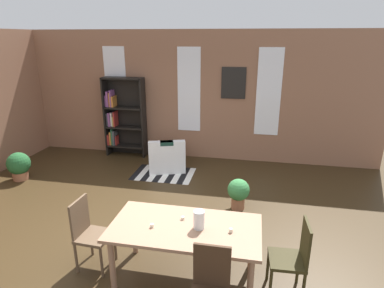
% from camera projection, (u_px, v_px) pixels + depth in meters
% --- Properties ---
extents(ground_plane, '(10.32, 10.32, 0.00)m').
position_uv_depth(ground_plane, '(145.00, 233.00, 4.99)').
color(ground_plane, '#382915').
extents(back_wall_brick, '(8.94, 0.12, 3.06)m').
position_uv_depth(back_wall_brick, '(190.00, 96.00, 7.75)').
color(back_wall_brick, '#94644A').
rests_on(back_wall_brick, ground).
extents(window_pane_0, '(0.55, 0.02, 1.99)m').
position_uv_depth(window_pane_0, '(116.00, 88.00, 7.98)').
color(window_pane_0, white).
extents(window_pane_1, '(0.55, 0.02, 1.99)m').
position_uv_depth(window_pane_1, '(189.00, 90.00, 7.64)').
color(window_pane_1, white).
extents(window_pane_2, '(0.55, 0.02, 1.99)m').
position_uv_depth(window_pane_2, '(269.00, 93.00, 7.30)').
color(window_pane_2, white).
extents(dining_table, '(1.80, 0.92, 0.75)m').
position_uv_depth(dining_table, '(185.00, 232.00, 3.85)').
color(dining_table, '#9A7055').
rests_on(dining_table, ground).
extents(vase_on_table, '(0.13, 0.13, 0.22)m').
position_uv_depth(vase_on_table, '(199.00, 220.00, 3.76)').
color(vase_on_table, silver).
rests_on(vase_on_table, dining_table).
extents(tealight_candle_0, '(0.04, 0.04, 0.04)m').
position_uv_depth(tealight_candle_0, '(183.00, 218.00, 3.97)').
color(tealight_candle_0, silver).
rests_on(tealight_candle_0, dining_table).
extents(tealight_candle_1, '(0.04, 0.04, 0.05)m').
position_uv_depth(tealight_candle_1, '(231.00, 230.00, 3.70)').
color(tealight_candle_1, silver).
rests_on(tealight_candle_1, dining_table).
extents(tealight_candle_2, '(0.04, 0.04, 0.04)m').
position_uv_depth(tealight_candle_2, '(152.00, 226.00, 3.80)').
color(tealight_candle_2, silver).
rests_on(tealight_candle_2, dining_table).
extents(dining_chair_head_right, '(0.42, 0.42, 0.95)m').
position_uv_depth(dining_chair_head_right, '(294.00, 256.00, 3.67)').
color(dining_chair_head_right, '#322C14').
rests_on(dining_chair_head_right, ground).
extents(dining_chair_head_left, '(0.42, 0.42, 0.95)m').
position_uv_depth(dining_chair_head_left, '(89.00, 231.00, 4.13)').
color(dining_chair_head_left, brown).
rests_on(dining_chair_head_left, ground).
extents(bookshelf_tall, '(1.01, 0.31, 1.97)m').
position_uv_depth(bookshelf_tall, '(122.00, 117.00, 8.00)').
color(bookshelf_tall, black).
rests_on(bookshelf_tall, ground).
extents(armchair_white, '(1.01, 1.01, 0.75)m').
position_uv_depth(armchair_white, '(166.00, 157.00, 7.32)').
color(armchair_white, white).
rests_on(armchair_white, ground).
extents(potted_plant_by_shelf, '(0.47, 0.47, 0.60)m').
position_uv_depth(potted_plant_by_shelf, '(19.00, 165.00, 6.76)').
color(potted_plant_by_shelf, '#9E6042').
rests_on(potted_plant_by_shelf, ground).
extents(potted_plant_corner, '(0.38, 0.38, 0.55)m').
position_uv_depth(potted_plant_corner, '(238.00, 192.00, 5.60)').
color(potted_plant_corner, '#9E6042').
rests_on(potted_plant_corner, ground).
extents(striped_rug, '(1.31, 0.89, 0.01)m').
position_uv_depth(striped_rug, '(163.00, 174.00, 7.12)').
color(striped_rug, black).
rests_on(striped_rug, ground).
extents(framed_picture, '(0.56, 0.03, 0.72)m').
position_uv_depth(framed_picture, '(234.00, 83.00, 7.38)').
color(framed_picture, black).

